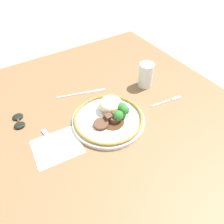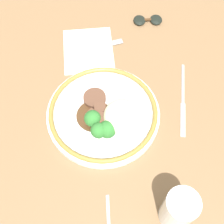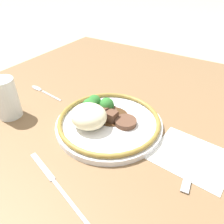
% 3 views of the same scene
% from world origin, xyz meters
% --- Properties ---
extents(ground_plane, '(8.00, 8.00, 0.00)m').
position_xyz_m(ground_plane, '(0.00, 0.00, 0.00)').
color(ground_plane, tan).
extents(dining_table, '(1.15, 1.24, 0.04)m').
position_xyz_m(dining_table, '(0.00, 0.00, 0.02)').
color(dining_table, brown).
rests_on(dining_table, ground).
extents(napkin, '(0.18, 0.15, 0.00)m').
position_xyz_m(napkin, '(-0.21, -0.01, 0.04)').
color(napkin, white).
rests_on(napkin, dining_table).
extents(plate, '(0.28, 0.28, 0.08)m').
position_xyz_m(plate, '(0.02, 0.01, 0.06)').
color(plate, white).
rests_on(plate, dining_table).
extents(juice_glass, '(0.07, 0.07, 0.11)m').
position_xyz_m(juice_glass, '(0.28, 0.11, 0.09)').
color(juice_glass, yellow).
rests_on(juice_glass, dining_table).
extents(fork, '(0.03, 0.17, 0.00)m').
position_xyz_m(fork, '(-0.21, 0.03, 0.04)').
color(fork, '#ADADB2').
rests_on(fork, napkin).
extents(knife, '(0.22, 0.07, 0.00)m').
position_xyz_m(knife, '(0.01, 0.21, 0.04)').
color(knife, '#ADADB2').
rests_on(knife, dining_table).
extents(spoon, '(0.15, 0.03, 0.01)m').
position_xyz_m(spoon, '(0.32, -0.04, 0.04)').
color(spoon, '#ADADB2').
rests_on(spoon, dining_table).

